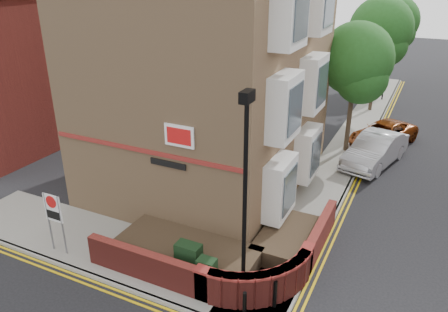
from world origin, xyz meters
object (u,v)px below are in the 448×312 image
(utility_cabinet_large, at_px, (189,260))
(silver_car_near, at_px, (375,150))
(lamppost, at_px, (245,202))
(zone_sign, at_px, (54,213))

(utility_cabinet_large, xyz_separation_m, silver_car_near, (3.90, 11.69, 0.07))
(lamppost, xyz_separation_m, silver_car_near, (2.00, 11.79, -2.56))
(lamppost, bearing_deg, utility_cabinet_large, 176.99)
(silver_car_near, bearing_deg, lamppost, -85.39)
(lamppost, height_order, zone_sign, lamppost)
(lamppost, height_order, utility_cabinet_large, lamppost)
(silver_car_near, bearing_deg, utility_cabinet_large, -94.21)
(utility_cabinet_large, bearing_deg, silver_car_near, 71.55)
(lamppost, relative_size, silver_car_near, 1.32)
(zone_sign, bearing_deg, lamppost, 6.07)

